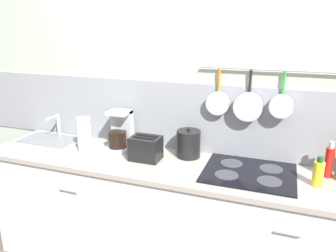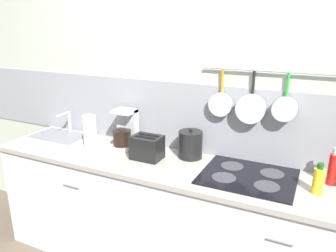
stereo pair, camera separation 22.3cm
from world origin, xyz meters
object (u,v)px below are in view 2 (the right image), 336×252
(toaster, at_px, (147,147))
(kettle, at_px, (190,144))
(bottle_dish_soap, at_px, (319,180))
(bottle_cooking_wine, at_px, (333,169))
(paper_towel_roll, at_px, (90,132))
(coffee_maker, at_px, (125,131))

(toaster, xyz_separation_m, kettle, (0.28, 0.16, 0.01))
(bottle_dish_soap, xyz_separation_m, bottle_cooking_wine, (0.07, 0.16, 0.02))
(kettle, height_order, bottle_dish_soap, kettle)
(kettle, bearing_deg, paper_towel_roll, -167.91)
(paper_towel_roll, bearing_deg, bottle_dish_soap, -0.34)
(kettle, bearing_deg, toaster, -150.36)
(toaster, distance_m, kettle, 0.32)
(coffee_maker, height_order, bottle_cooking_wine, coffee_maker)
(coffee_maker, relative_size, toaster, 1.31)
(coffee_maker, bearing_deg, toaster, -27.43)
(paper_towel_roll, height_order, toaster, paper_towel_roll)
(paper_towel_roll, bearing_deg, coffee_maker, 34.77)
(paper_towel_roll, relative_size, kettle, 1.19)
(coffee_maker, bearing_deg, bottle_cooking_wine, -0.30)
(toaster, relative_size, bottle_cooking_wine, 0.97)
(coffee_maker, xyz_separation_m, bottle_dish_soap, (1.43, -0.17, -0.04))
(coffee_maker, height_order, bottle_dish_soap, coffee_maker)
(kettle, xyz_separation_m, bottle_cooking_wine, (0.94, -0.02, 0.00))
(toaster, xyz_separation_m, bottle_dish_soap, (1.15, -0.02, -0.00))
(paper_towel_roll, xyz_separation_m, kettle, (0.78, 0.17, -0.03))
(toaster, xyz_separation_m, bottle_cooking_wine, (1.22, 0.14, 0.02))
(coffee_maker, height_order, kettle, coffee_maker)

